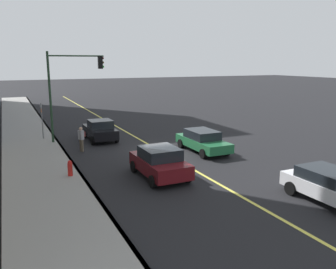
{
  "coord_description": "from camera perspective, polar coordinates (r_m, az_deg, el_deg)",
  "views": [
    {
      "loc": [
        -20.62,
        8.86,
        5.71
      ],
      "look_at": [
        -2.78,
        0.5,
        1.58
      ],
      "focal_mm": 37.18,
      "sensor_mm": 36.0,
      "label": 1
    }
  ],
  "objects": [
    {
      "name": "car_black",
      "position": [
        26.18,
        -11.07,
        0.72
      ],
      "size": [
        3.94,
        1.95,
        1.53
      ],
      "color": "black",
      "rests_on": "ground"
    },
    {
      "name": "lane_stripe_center",
      "position": [
        23.16,
        -1.81,
        -2.42
      ],
      "size": [
        80.0,
        0.16,
        0.01
      ],
      "primitive_type": "cube",
      "color": "#D8CC4C",
      "rests_on": "ground"
    },
    {
      "name": "sidewalk_slab",
      "position": [
        21.42,
        -20.64,
        -4.18
      ],
      "size": [
        80.0,
        3.71,
        0.15
      ],
      "primitive_type": "cube",
      "color": "gray",
      "rests_on": "ground"
    },
    {
      "name": "car_maroon",
      "position": [
        17.46,
        -1.39,
        -4.54
      ],
      "size": [
        3.92,
        2.04,
        1.54
      ],
      "color": "#591116",
      "rests_on": "ground"
    },
    {
      "name": "traffic_light_mast",
      "position": [
        25.49,
        -15.77,
        8.36
      ],
      "size": [
        0.28,
        3.94,
        6.41
      ],
      "color": "#1E3823",
      "rests_on": "ground"
    },
    {
      "name": "car_white",
      "position": [
        15.92,
        25.17,
        -7.59
      ],
      "size": [
        4.12,
        1.98,
        1.36
      ],
      "color": "silver",
      "rests_on": "ground"
    },
    {
      "name": "ground",
      "position": [
        23.16,
        -1.81,
        -2.43
      ],
      "size": [
        200.0,
        200.0,
        0.0
      ],
      "primitive_type": "plane",
      "color": "black"
    },
    {
      "name": "street_sign_post",
      "position": [
        27.11,
        -19.97,
        2.49
      ],
      "size": [
        0.6,
        0.08,
        2.77
      ],
      "color": "slate",
      "rests_on": "ground"
    },
    {
      "name": "pedestrian_with_backpack",
      "position": [
        23.07,
        -14.0,
        -0.46
      ],
      "size": [
        0.44,
        0.45,
        1.61
      ],
      "color": "brown",
      "rests_on": "ground"
    },
    {
      "name": "curb_edge",
      "position": [
        21.61,
        -15.94,
        -3.74
      ],
      "size": [
        80.0,
        0.16,
        0.15
      ],
      "primitive_type": "cube",
      "color": "slate",
      "rests_on": "ground"
    },
    {
      "name": "car_green",
      "position": [
        22.55,
        5.7,
        -0.99
      ],
      "size": [
        4.44,
        1.91,
        1.39
      ],
      "color": "#1E6038",
      "rests_on": "ground"
    },
    {
      "name": "fire_hydrant",
      "position": [
        18.0,
        -15.75,
        -5.55
      ],
      "size": [
        0.24,
        0.24,
        0.94
      ],
      "color": "red",
      "rests_on": "ground"
    }
  ]
}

